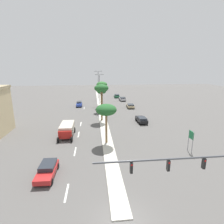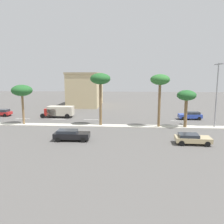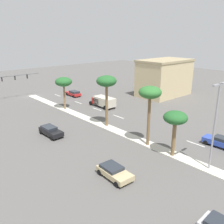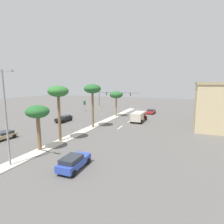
{
  "view_description": "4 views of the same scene",
  "coord_description": "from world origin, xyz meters",
  "px_view_note": "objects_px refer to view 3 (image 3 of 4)",
  "views": [
    {
      "loc": [
        -2.13,
        -11.98,
        12.51
      ],
      "look_at": [
        1.74,
        25.04,
        2.91
      ],
      "focal_mm": 28.68,
      "sensor_mm": 36.0,
      "label": 1
    },
    {
      "loc": [
        36.03,
        33.11,
        8.13
      ],
      "look_at": [
        -3.33,
        30.31,
        1.79
      ],
      "focal_mm": 36.47,
      "sensor_mm": 36.0,
      "label": 2
    },
    {
      "loc": [
        24.38,
        57.59,
        14.64
      ],
      "look_at": [
        -1.6,
        28.52,
        2.18
      ],
      "focal_mm": 38.95,
      "sensor_mm": 36.0,
      "label": 3
    },
    {
      "loc": [
        -16.99,
        59.47,
        8.65
      ],
      "look_at": [
        -3.44,
        26.49,
        3.02
      ],
      "focal_mm": 29.19,
      "sensor_mm": 36.0,
      "label": 4
    }
  ],
  "objects_px": {
    "palm_tree_near": "(150,94)",
    "box_truck": "(103,101)",
    "palm_tree_inboard": "(64,82)",
    "sedan_red_right": "(74,93)",
    "palm_tree_far": "(106,83)",
    "sedan_tan_far": "(114,172)",
    "street_lamp_inboard": "(215,120)",
    "commercial_building": "(164,78)",
    "palm_tree_center": "(175,119)",
    "sedan_blue_front": "(220,141)",
    "sedan_black_left": "(51,131)"
  },
  "relations": [
    {
      "from": "palm_tree_near",
      "to": "palm_tree_far",
      "type": "bearing_deg",
      "value": -93.41
    },
    {
      "from": "sedan_tan_far",
      "to": "street_lamp_inboard",
      "type": "bearing_deg",
      "value": 146.98
    },
    {
      "from": "commercial_building",
      "to": "sedan_blue_front",
      "type": "height_order",
      "value": "commercial_building"
    },
    {
      "from": "palm_tree_center",
      "to": "sedan_red_right",
      "type": "distance_m",
      "value": 35.99
    },
    {
      "from": "commercial_building",
      "to": "street_lamp_inboard",
      "type": "relative_size",
      "value": 1.37
    },
    {
      "from": "street_lamp_inboard",
      "to": "sedan_tan_far",
      "type": "xyz_separation_m",
      "value": [
        9.18,
        -5.97,
        -5.21
      ]
    },
    {
      "from": "palm_tree_center",
      "to": "street_lamp_inboard",
      "type": "distance_m",
      "value": 4.76
    },
    {
      "from": "commercial_building",
      "to": "palm_tree_center",
      "type": "relative_size",
      "value": 2.34
    },
    {
      "from": "street_lamp_inboard",
      "to": "sedan_black_left",
      "type": "xyz_separation_m",
      "value": [
        8.7,
        -20.79,
        -5.15
      ]
    },
    {
      "from": "street_lamp_inboard",
      "to": "sedan_red_right",
      "type": "bearing_deg",
      "value": -100.94
    },
    {
      "from": "palm_tree_near",
      "to": "sedan_tan_far",
      "type": "bearing_deg",
      "value": 17.54
    },
    {
      "from": "palm_tree_near",
      "to": "sedan_red_right",
      "type": "distance_m",
      "value": 32.4
    },
    {
      "from": "sedan_red_right",
      "to": "box_truck",
      "type": "relative_size",
      "value": 0.74
    },
    {
      "from": "palm_tree_inboard",
      "to": "palm_tree_center",
      "type": "height_order",
      "value": "palm_tree_inboard"
    },
    {
      "from": "palm_tree_far",
      "to": "palm_tree_center",
      "type": "relative_size",
      "value": 1.45
    },
    {
      "from": "palm_tree_center",
      "to": "sedan_red_right",
      "type": "relative_size",
      "value": 1.27
    },
    {
      "from": "commercial_building",
      "to": "box_truck",
      "type": "bearing_deg",
      "value": -6.62
    },
    {
      "from": "commercial_building",
      "to": "sedan_red_right",
      "type": "relative_size",
      "value": 2.98
    },
    {
      "from": "palm_tree_near",
      "to": "commercial_building",
      "type": "bearing_deg",
      "value": -147.17
    },
    {
      "from": "palm_tree_inboard",
      "to": "palm_tree_far",
      "type": "relative_size",
      "value": 0.78
    },
    {
      "from": "sedan_blue_front",
      "to": "palm_tree_inboard",
      "type": "bearing_deg",
      "value": -77.25
    },
    {
      "from": "palm_tree_far",
      "to": "street_lamp_inboard",
      "type": "bearing_deg",
      "value": 89.39
    },
    {
      "from": "palm_tree_far",
      "to": "box_truck",
      "type": "relative_size",
      "value": 1.37
    },
    {
      "from": "commercial_building",
      "to": "sedan_blue_front",
      "type": "xyz_separation_m",
      "value": [
        18.45,
        23.25,
        -3.68
      ]
    },
    {
      "from": "palm_tree_far",
      "to": "sedan_blue_front",
      "type": "height_order",
      "value": "palm_tree_far"
    },
    {
      "from": "palm_tree_far",
      "to": "sedan_black_left",
      "type": "bearing_deg",
      "value": -16.87
    },
    {
      "from": "street_lamp_inboard",
      "to": "sedan_blue_front",
      "type": "relative_size",
      "value": 2.32
    },
    {
      "from": "palm_tree_near",
      "to": "box_truck",
      "type": "height_order",
      "value": "palm_tree_near"
    },
    {
      "from": "palm_tree_near",
      "to": "sedan_blue_front",
      "type": "relative_size",
      "value": 1.93
    },
    {
      "from": "palm_tree_far",
      "to": "palm_tree_near",
      "type": "distance_m",
      "value": 9.36
    },
    {
      "from": "commercial_building",
      "to": "street_lamp_inboard",
      "type": "bearing_deg",
      "value": 45.09
    },
    {
      "from": "sedan_black_left",
      "to": "box_truck",
      "type": "distance_m",
      "value": 17.01
    },
    {
      "from": "palm_tree_near",
      "to": "sedan_tan_far",
      "type": "xyz_separation_m",
      "value": [
        8.82,
        2.79,
        -6.55
      ]
    },
    {
      "from": "street_lamp_inboard",
      "to": "palm_tree_center",
      "type": "bearing_deg",
      "value": -84.96
    },
    {
      "from": "sedan_red_right",
      "to": "sedan_black_left",
      "type": "relative_size",
      "value": 1.01
    },
    {
      "from": "palm_tree_center",
      "to": "sedan_blue_front",
      "type": "relative_size",
      "value": 1.37
    },
    {
      "from": "palm_tree_inboard",
      "to": "sedan_red_right",
      "type": "height_order",
      "value": "palm_tree_inboard"
    },
    {
      "from": "sedan_tan_far",
      "to": "sedan_blue_front",
      "type": "bearing_deg",
      "value": 165.71
    },
    {
      "from": "palm_tree_far",
      "to": "box_truck",
      "type": "height_order",
      "value": "palm_tree_far"
    },
    {
      "from": "street_lamp_inboard",
      "to": "sedan_tan_far",
      "type": "distance_m",
      "value": 12.13
    },
    {
      "from": "sedan_tan_far",
      "to": "sedan_black_left",
      "type": "bearing_deg",
      "value": -91.89
    },
    {
      "from": "palm_tree_near",
      "to": "sedan_black_left",
      "type": "xyz_separation_m",
      "value": [
        8.33,
        -12.04,
        -6.49
      ]
    },
    {
      "from": "palm_tree_near",
      "to": "palm_tree_center",
      "type": "xyz_separation_m",
      "value": [
        0.05,
        4.11,
        -2.31
      ]
    },
    {
      "from": "palm_tree_near",
      "to": "sedan_red_right",
      "type": "bearing_deg",
      "value": -104.59
    },
    {
      "from": "palm_tree_center",
      "to": "sedan_blue_front",
      "type": "distance_m",
      "value": 8.63
    },
    {
      "from": "box_truck",
      "to": "palm_tree_far",
      "type": "bearing_deg",
      "value": 53.39
    },
    {
      "from": "palm_tree_near",
      "to": "palm_tree_inboard",
      "type": "bearing_deg",
      "value": -91.09
    },
    {
      "from": "palm_tree_near",
      "to": "sedan_black_left",
      "type": "relative_size",
      "value": 1.83
    },
    {
      "from": "commercial_building",
      "to": "palm_tree_near",
      "type": "height_order",
      "value": "commercial_building"
    },
    {
      "from": "commercial_building",
      "to": "sedan_tan_far",
      "type": "xyz_separation_m",
      "value": [
        34.29,
        19.22,
        -3.77
      ]
    }
  ]
}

